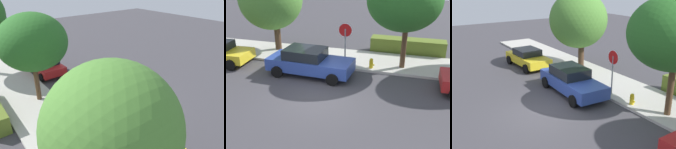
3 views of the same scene
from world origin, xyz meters
TOP-DOWN VIEW (x-y plane):
  - ground_plane at (0.00, 0.00)m, footprint 60.00×60.00m
  - sidewalk_curb at (0.00, 5.22)m, footprint 32.00×3.16m
  - stop_sign at (0.24, 4.03)m, footprint 0.78×0.08m
  - parked_car_blue at (-1.35, 2.49)m, footprint 4.67×2.15m
  - parked_car_red at (7.39, 2.54)m, footprint 4.13×2.12m
  - street_tree_mid_block at (3.26, 4.57)m, footprint 3.92×3.92m
  - street_tree_far at (-4.96, 5.42)m, footprint 3.97×3.97m
  - fire_hydrant at (1.77, 4.03)m, footprint 0.30×0.22m

SIDE VIEW (x-z plane):
  - ground_plane at x=0.00m, z-range 0.00..0.00m
  - sidewalk_curb at x=0.00m, z-range 0.00..0.14m
  - fire_hydrant at x=1.77m, z-range 0.00..0.72m
  - parked_car_red at x=7.39m, z-range 0.01..1.44m
  - parked_car_blue at x=-1.35m, z-range 0.01..1.50m
  - stop_sign at x=0.24m, z-range 0.49..3.10m
  - street_tree_far at x=-4.96m, z-range 0.76..6.16m
  - street_tree_mid_block at x=3.26m, z-range 1.12..6.66m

